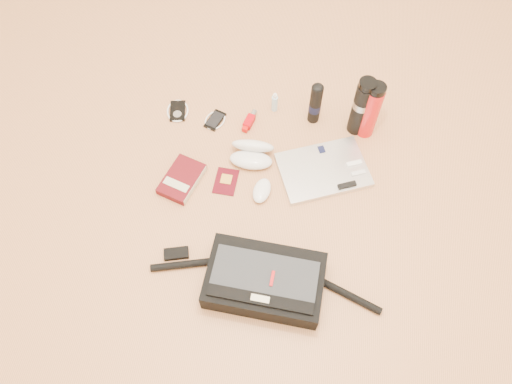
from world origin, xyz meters
The scene contains 14 objects.
ground centered at (0.00, 0.00, 0.00)m, with size 4.00×4.00×0.00m, color tan.
messenger_bag centered at (0.04, -0.30, 0.05)m, with size 0.81×0.27×0.11m.
laptop centered at (0.21, 0.19, 0.01)m, with size 0.40×0.35×0.03m.
book centered at (-0.33, 0.07, 0.02)m, with size 0.17×0.21×0.03m.
passport centered at (-0.16, 0.09, 0.00)m, with size 0.09×0.12×0.01m.
mouse centered at (-0.02, 0.06, 0.02)m, with size 0.08×0.12×0.04m.
sunglasses_case centered at (-0.08, 0.22, 0.03)m, with size 0.17×0.14×0.10m.
ipod centered at (-0.42, 0.41, 0.01)m, with size 0.11×0.12×0.01m.
phone centered at (-0.26, 0.38, 0.01)m, with size 0.10×0.11×0.01m.
inhaler centered at (-0.11, 0.39, 0.01)m, with size 0.05×0.11×0.03m.
spray_bottle centered at (-0.02, 0.48, 0.04)m, with size 0.03×0.03×0.10m.
aerosol_can centered at (0.15, 0.45, 0.10)m, with size 0.05×0.05×0.21m.
thermos_black centered at (0.33, 0.42, 0.14)m, with size 0.08×0.08×0.28m.
thermos_red centered at (0.36, 0.41, 0.14)m, with size 0.09×0.09×0.27m.
Camera 1 is at (0.09, -0.87, 1.67)m, focal length 35.00 mm.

